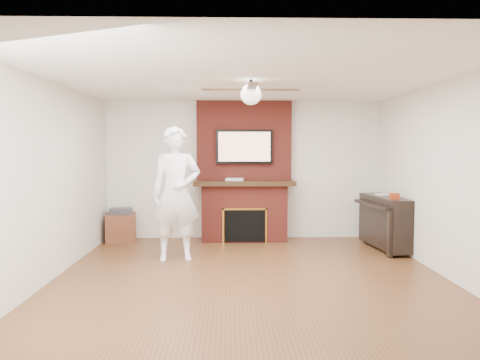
{
  "coord_description": "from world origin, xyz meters",
  "views": [
    {
      "loc": [
        -0.27,
        -5.82,
        1.67
      ],
      "look_at": [
        -0.11,
        0.9,
        1.2
      ],
      "focal_mm": 35.0,
      "sensor_mm": 36.0,
      "label": 1
    }
  ],
  "objects_px": {
    "fireplace": "(244,185)",
    "side_table": "(121,226)",
    "person": "(176,193)",
    "piano": "(386,221)"
  },
  "relations": [
    {
      "from": "person",
      "to": "piano",
      "type": "bearing_deg",
      "value": 2.16
    },
    {
      "from": "person",
      "to": "fireplace",
      "type": "bearing_deg",
      "value": 46.11
    },
    {
      "from": "side_table",
      "to": "person",
      "type": "bearing_deg",
      "value": -60.42
    },
    {
      "from": "person",
      "to": "side_table",
      "type": "height_order",
      "value": "person"
    },
    {
      "from": "side_table",
      "to": "piano",
      "type": "bearing_deg",
      "value": -19.58
    },
    {
      "from": "piano",
      "to": "person",
      "type": "bearing_deg",
      "value": -176.06
    },
    {
      "from": "fireplace",
      "to": "piano",
      "type": "bearing_deg",
      "value": -20.58
    },
    {
      "from": "fireplace",
      "to": "person",
      "type": "bearing_deg",
      "value": -125.66
    },
    {
      "from": "person",
      "to": "piano",
      "type": "relative_size",
      "value": 1.45
    },
    {
      "from": "fireplace",
      "to": "side_table",
      "type": "height_order",
      "value": "fireplace"
    }
  ]
}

